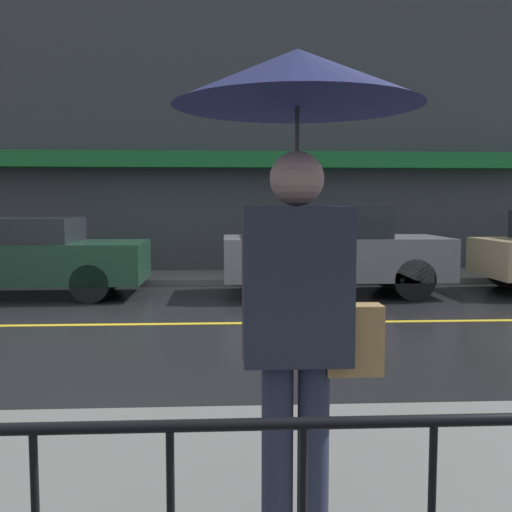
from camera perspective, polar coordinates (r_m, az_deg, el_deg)
ground_plane at (r=8.37m, az=-13.21°, el=-6.38°), size 80.00×80.00×0.00m
sidewalk_far at (r=12.89m, az=-9.62°, el=-2.06°), size 28.00×1.77×0.13m
lane_marking at (r=8.37m, az=-13.21°, el=-6.36°), size 25.20×0.12×0.01m
building_storefront at (r=13.91m, az=-9.34°, el=12.02°), size 28.00×0.85×6.79m
pedestrian at (r=2.51m, az=4.05°, el=8.76°), size 1.03×1.03×2.13m
car_dark_green at (r=11.28m, az=-21.48°, el=0.01°), size 4.25×1.71×1.39m
car_grey at (r=10.87m, az=7.21°, el=0.65°), size 3.96×1.78×1.61m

